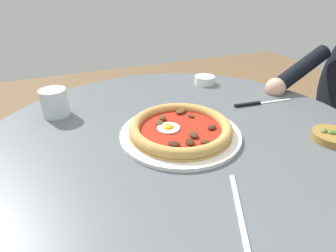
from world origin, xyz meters
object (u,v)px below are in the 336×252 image
at_px(steak_knife, 255,103).
at_px(pizza_on_plate, 178,129).
at_px(fork_utensil, 239,210).
at_px(water_glass, 55,104).
at_px(olive_pan, 333,136).
at_px(ramekin_capers, 205,80).
at_px(dining_table, 179,183).

bearing_deg(steak_knife, pizza_on_plate, 14.46).
bearing_deg(steak_knife, fork_utensil, 48.45).
xyz_separation_m(pizza_on_plate, water_glass, (0.29, -0.25, 0.02)).
height_order(steak_knife, olive_pan, olive_pan).
distance_m(water_glass, ramekin_capers, 0.54).
xyz_separation_m(dining_table, water_glass, (0.29, -0.25, 0.19)).
bearing_deg(ramekin_capers, dining_table, 51.82).
distance_m(dining_table, pizza_on_plate, 0.18).
bearing_deg(pizza_on_plate, fork_utensil, 87.89).
relative_size(pizza_on_plate, ramekin_capers, 4.12).
height_order(dining_table, water_glass, water_glass).
height_order(pizza_on_plate, steak_knife, pizza_on_plate).
bearing_deg(dining_table, pizza_on_plate, -53.33).
relative_size(water_glass, ramekin_capers, 1.05).
bearing_deg(ramekin_capers, olive_pan, 101.26).
height_order(water_glass, steak_knife, water_glass).
distance_m(dining_table, fork_utensil, 0.32).
distance_m(steak_knife, olive_pan, 0.25).
distance_m(water_glass, olive_pan, 0.76).
bearing_deg(dining_table, water_glass, -40.87).
xyz_separation_m(pizza_on_plate, steak_knife, (-0.31, -0.08, -0.01)).
xyz_separation_m(steak_knife, olive_pan, (-0.04, 0.25, 0.01)).
bearing_deg(fork_utensil, pizza_on_plate, -92.11).
height_order(pizza_on_plate, fork_utensil, pizza_on_plate).
distance_m(dining_table, olive_pan, 0.42).
distance_m(ramekin_capers, olive_pan, 0.49).
height_order(steak_knife, ramekin_capers, ramekin_capers).
distance_m(ramekin_capers, fork_utensil, 0.65).
distance_m(steak_knife, fork_utensil, 0.48).
bearing_deg(fork_utensil, water_glass, -62.39).
bearing_deg(pizza_on_plate, dining_table, 126.67).
relative_size(pizza_on_plate, steak_knife, 1.49).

